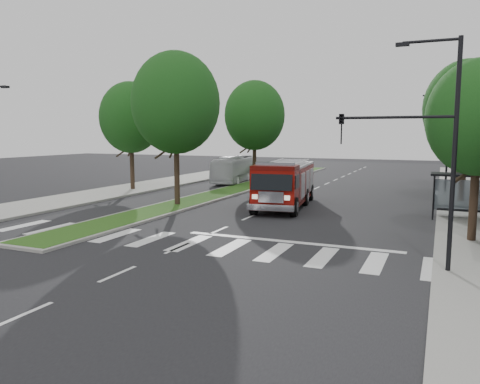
# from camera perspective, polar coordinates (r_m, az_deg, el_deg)

# --- Properties ---
(ground) EXTENTS (140.00, 140.00, 0.00)m
(ground) POSITION_cam_1_polar(r_m,az_deg,el_deg) (23.58, -2.60, -4.71)
(ground) COLOR black
(ground) RESTS_ON ground
(sidewalk_left) EXTENTS (5.00, 80.00, 0.15)m
(sidewalk_left) POSITION_cam_1_polar(r_m,az_deg,el_deg) (39.67, -15.22, 0.00)
(sidewalk_left) COLOR gray
(sidewalk_left) RESTS_ON ground
(median) EXTENTS (3.00, 50.00, 0.15)m
(median) POSITION_cam_1_polar(r_m,az_deg,el_deg) (42.23, 0.76, 0.68)
(median) COLOR gray
(median) RESTS_ON ground
(bus_shelter) EXTENTS (3.20, 1.60, 2.61)m
(bus_shelter) POSITION_cam_1_polar(r_m,az_deg,el_deg) (29.04, 25.37, 0.92)
(bus_shelter) COLOR black
(bus_shelter) RESTS_ON ground
(tree_right_near) EXTENTS (4.40, 4.40, 8.05)m
(tree_right_near) POSITION_cam_1_polar(r_m,az_deg,el_deg) (22.79, 27.11, 8.05)
(tree_right_near) COLOR black
(tree_right_near) RESTS_ON ground
(tree_right_mid) EXTENTS (5.60, 5.60, 9.72)m
(tree_right_mid) POSITION_cam_1_polar(r_m,az_deg,el_deg) (34.81, 25.96, 9.15)
(tree_right_mid) COLOR black
(tree_right_mid) RESTS_ON ground
(tree_right_far) EXTENTS (5.00, 5.00, 8.73)m
(tree_right_far) POSITION_cam_1_polar(r_m,az_deg,el_deg) (44.77, 25.36, 7.75)
(tree_right_far) COLOR black
(tree_right_far) RESTS_ON ground
(tree_median_near) EXTENTS (5.80, 5.80, 10.16)m
(tree_median_near) POSITION_cam_1_polar(r_m,az_deg,el_deg) (31.28, -7.85, 10.70)
(tree_median_near) COLOR black
(tree_median_near) RESTS_ON ground
(tree_median_far) EXTENTS (5.60, 5.60, 9.72)m
(tree_median_far) POSITION_cam_1_polar(r_m,az_deg,el_deg) (43.84, 1.79, 9.30)
(tree_median_far) COLOR black
(tree_median_far) RESTS_ON ground
(tree_left_mid) EXTENTS (5.20, 5.20, 9.16)m
(tree_left_mid) POSITION_cam_1_polar(r_m,az_deg,el_deg) (40.69, -13.18, 8.83)
(tree_left_mid) COLOR black
(tree_left_mid) RESTS_ON ground
(streetlight_right_near) EXTENTS (4.08, 0.22, 8.00)m
(streetlight_right_near) POSITION_cam_1_polar(r_m,az_deg,el_deg) (17.25, 21.80, 6.06)
(streetlight_right_near) COLOR black
(streetlight_right_near) RESTS_ON ground
(streetlight_right_far) EXTENTS (2.11, 0.20, 8.00)m
(streetlight_right_far) POSITION_cam_1_polar(r_m,az_deg,el_deg) (40.74, 23.81, 6.04)
(streetlight_right_far) COLOR black
(streetlight_right_far) RESTS_ON ground
(fire_engine) EXTENTS (3.81, 9.35, 3.15)m
(fire_engine) POSITION_cam_1_polar(r_m,az_deg,el_deg) (31.00, 5.51, 0.95)
(fire_engine) COLOR #4E0704
(fire_engine) RESTS_ON ground
(city_bus) EXTENTS (3.60, 9.49, 2.58)m
(city_bus) POSITION_cam_1_polar(r_m,az_deg,el_deg) (46.51, -0.75, 2.78)
(city_bus) COLOR silver
(city_bus) RESTS_ON ground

